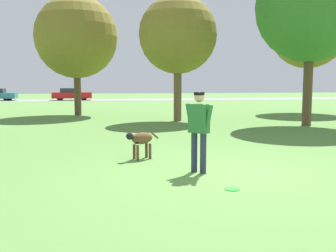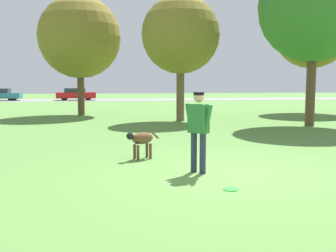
{
  "view_description": "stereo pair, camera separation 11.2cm",
  "coord_description": "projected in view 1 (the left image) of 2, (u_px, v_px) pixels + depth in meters",
  "views": [
    {
      "loc": [
        -2.6,
        -7.71,
        1.88
      ],
      "look_at": [
        -1.16,
        0.98,
        0.9
      ],
      "focal_mm": 42.0,
      "sensor_mm": 36.0,
      "label": 1
    },
    {
      "loc": [
        -2.49,
        -7.72,
        1.88
      ],
      "look_at": [
        -1.16,
        0.98,
        0.9
      ],
      "focal_mm": 42.0,
      "sensor_mm": 36.0,
      "label": 2
    }
  ],
  "objects": [
    {
      "name": "frisbee",
      "position": [
        232.0,
        189.0,
        6.92
      ],
      "size": [
        0.26,
        0.26,
        0.02
      ],
      "color": "#33D838",
      "rests_on": "ground_plane"
    },
    {
      "name": "parked_car_red",
      "position": [
        72.0,
        94.0,
        41.42
      ],
      "size": [
        4.1,
        1.76,
        1.28
      ],
      "rotation": [
        0.0,
        0.0,
        0.02
      ],
      "color": "red",
      "rests_on": "ground_plane"
    },
    {
      "name": "tree_far_left",
      "position": [
        76.0,
        37.0,
        22.09
      ],
      "size": [
        4.64,
        4.64,
        6.75
      ],
      "color": "brown",
      "rests_on": "ground_plane"
    },
    {
      "name": "tree_far_right",
      "position": [
        309.0,
        30.0,
        24.07
      ],
      "size": [
        4.68,
        4.68,
        7.42
      ],
      "color": "#4C3826",
      "rests_on": "ground_plane"
    },
    {
      "name": "dog",
      "position": [
        141.0,
        140.0,
        9.62
      ],
      "size": [
        0.88,
        0.54,
        0.68
      ],
      "rotation": [
        0.0,
        0.0,
        3.62
      ],
      "color": "brown",
      "rests_on": "ground_plane"
    },
    {
      "name": "tree_mid_center",
      "position": [
        178.0,
        35.0,
        18.78
      ],
      "size": [
        3.74,
        3.74,
        6.03
      ],
      "color": "brown",
      "rests_on": "ground_plane"
    },
    {
      "name": "ground_plane",
      "position": [
        231.0,
        173.0,
        8.19
      ],
      "size": [
        120.0,
        120.0,
        0.0
      ],
      "primitive_type": "plane",
      "color": "#56843D"
    },
    {
      "name": "tree_near_right",
      "position": [
        311.0,
        7.0,
        16.66
      ],
      "size": [
        4.68,
        4.68,
        7.42
      ],
      "color": "brown",
      "rests_on": "ground_plane"
    },
    {
      "name": "person",
      "position": [
        199.0,
        125.0,
        8.1
      ],
      "size": [
        0.52,
        0.57,
        1.68
      ],
      "rotation": [
        0.0,
        0.0,
        -0.85
      ],
      "color": "#2D334C",
      "rests_on": "ground_plane"
    },
    {
      "name": "far_road_strip",
      "position": [
        127.0,
        100.0,
        42.44
      ],
      "size": [
        120.0,
        6.0,
        0.01
      ],
      "color": "gray",
      "rests_on": "ground_plane"
    }
  ]
}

